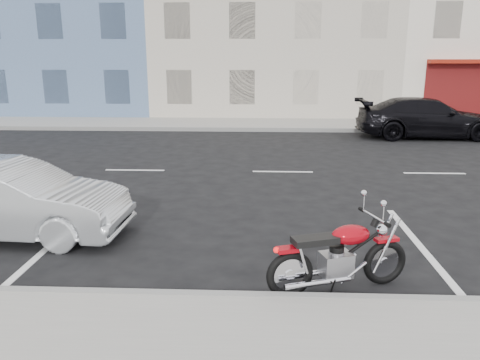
{
  "coord_description": "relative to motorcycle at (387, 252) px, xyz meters",
  "views": [
    {
      "loc": [
        -2.6,
        -12.19,
        2.96
      ],
      "look_at": [
        -2.97,
        -3.97,
        0.8
      ],
      "focal_mm": 35.0,
      "sensor_mm": 36.0,
      "label": 1
    }
  ],
  "objects": [
    {
      "name": "sidewalk_far",
      "position": [
        -4.09,
        15.05,
        -0.38
      ],
      "size": [
        80.0,
        3.4,
        0.15
      ],
      "primitive_type": "cube",
      "color": "gray",
      "rests_on": "ground"
    },
    {
      "name": "bldg_cream",
      "position": [
        -1.09,
        22.65,
        5.3
      ],
      "size": [
        12.0,
        12.0,
        11.5
      ],
      "primitive_type": "cube",
      "color": "#BEB4A2",
      "rests_on": "ground"
    },
    {
      "name": "ground",
      "position": [
        0.91,
        6.35,
        -0.45
      ],
      "size": [
        120.0,
        120.0,
        0.0
      ],
      "primitive_type": "plane",
      "color": "black",
      "rests_on": "ground"
    },
    {
      "name": "motorcycle",
      "position": [
        0.0,
        0.0,
        0.0
      ],
      "size": [
        1.91,
        0.87,
        0.99
      ],
      "rotation": [
        0.0,
        0.0,
        0.32
      ],
      "color": "black",
      "rests_on": "ground"
    },
    {
      "name": "sedan_silver",
      "position": [
        -5.89,
        1.48,
        0.19
      ],
      "size": [
        3.97,
        1.56,
        1.29
      ],
      "primitive_type": "imported",
      "rotation": [
        0.0,
        0.0,
        1.52
      ],
      "color": "#B4B8BD",
      "rests_on": "ground"
    },
    {
      "name": "curb_near",
      "position": [
        -4.09,
        -0.65,
        -0.37
      ],
      "size": [
        80.0,
        0.12,
        0.16
      ],
      "primitive_type": "cube",
      "color": "gray",
      "rests_on": "ground"
    },
    {
      "name": "car_far",
      "position": [
        4.58,
        12.15,
        0.3
      ],
      "size": [
        5.19,
        2.12,
        1.51
      ],
      "primitive_type": "imported",
      "rotation": [
        0.0,
        0.0,
        1.57
      ],
      "color": "black",
      "rests_on": "ground"
    },
    {
      "name": "curb_far",
      "position": [
        -4.09,
        13.35,
        -0.37
      ],
      "size": [
        80.0,
        0.12,
        0.16
      ],
      "primitive_type": "cube",
      "color": "gray",
      "rests_on": "ground"
    }
  ]
}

